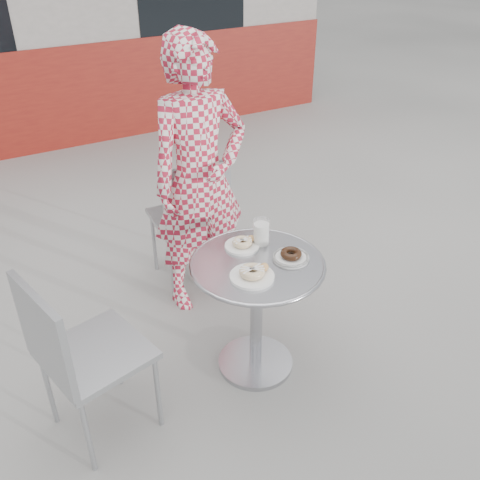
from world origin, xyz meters
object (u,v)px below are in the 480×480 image
plate_far (243,244)px  plate_near (253,273)px  plate_checker (291,256)px  milk_cup (261,233)px  chair_far (189,243)px  seated_person (200,179)px  chair_left (99,384)px  bistro_table (257,290)px

plate_far → plate_near: bearing=-110.1°
plate_checker → milk_cup: bearing=105.2°
plate_near → plate_checker: 0.24m
chair_far → milk_cup: chair_far is taller
seated_person → milk_cup: 0.57m
chair_far → chair_left: bearing=49.6°
chair_left → plate_near: size_ratio=4.26×
chair_far → plate_checker: size_ratio=4.90×
seated_person → plate_near: 0.81m
plate_checker → milk_cup: (-0.05, 0.19, 0.05)m
bistro_table → chair_far: 0.94m
chair_far → plate_far: 0.86m
plate_near → seated_person: bearing=81.2°
plate_far → plate_checker: (0.15, -0.21, -0.00)m
plate_near → plate_checker: size_ratio=1.15×
bistro_table → seated_person: size_ratio=0.41×
bistro_table → chair_left: chair_left is taller
chair_far → plate_far: size_ratio=5.05×
seated_person → plate_checker: bearing=-83.2°
plate_checker → chair_far: bearing=96.6°
plate_far → seated_person: bearing=86.8°
seated_person → plate_near: (-0.12, -0.79, -0.12)m
chair_far → milk_cup: 0.90m
bistro_table → plate_near: size_ratio=3.23×
bistro_table → milk_cup: size_ratio=4.93×
plate_far → milk_cup: (0.10, -0.02, 0.04)m
bistro_table → plate_far: 0.24m
seated_person → chair_far: bearing=86.1°
plate_checker → plate_far: bearing=125.3°
plate_near → milk_cup: milk_cup is taller
plate_far → plate_near: 0.27m
chair_left → plate_far: 0.94m
bistro_table → chair_far: chair_far is taller
chair_left → milk_cup: (0.93, 0.12, 0.46)m
bistro_table → plate_far: (0.01, 0.16, 0.18)m
plate_far → milk_cup: milk_cup is taller
chair_far → seated_person: seated_person is taller
chair_far → seated_person: bearing=92.1°
seated_person → bistro_table: bearing=-95.3°
chair_left → plate_far: bearing=-93.6°
bistro_table → plate_checker: bearing=-18.4°
chair_left → plate_near: 0.86m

